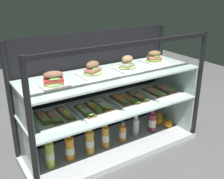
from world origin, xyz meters
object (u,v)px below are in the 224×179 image
at_px(orange_fruit_rolled_forward, 159,117).
at_px(plated_roll_sandwich_far_left, 127,65).
at_px(open_sandwich_tray_left_of_center, 54,117).
at_px(orange_fruit_near_left_post, 159,121).
at_px(open_sandwich_tray_near_right_corner, 129,99).
at_px(juice_bottle_front_middle, 90,142).
at_px(plated_roll_sandwich_right_of_center, 93,70).
at_px(juice_bottle_back_center, 105,137).
at_px(juice_bottle_back_right, 123,133).
at_px(juice_bottle_near_post, 152,122).
at_px(juice_bottle_back_left, 50,154).
at_px(orange_fruit_beside_bottles, 168,123).
at_px(plated_roll_sandwich_center, 54,81).
at_px(juice_bottle_front_right_end, 70,148).
at_px(open_sandwich_tray_right_of_center, 95,109).
at_px(juice_bottle_front_fourth, 136,126).
at_px(open_sandwich_tray_far_right, 160,91).
at_px(plated_roll_sandwich_left_of_center, 154,58).

bearing_deg(orange_fruit_rolled_forward, plated_roll_sandwich_far_left, -169.69).
xyz_separation_m(open_sandwich_tray_left_of_center, orange_fruit_near_left_post, (1.05, 0.02, -0.34)).
distance_m(open_sandwich_tray_near_right_corner, juice_bottle_front_middle, 0.48).
xyz_separation_m(plated_roll_sandwich_right_of_center, plated_roll_sandwich_far_left, (0.31, -0.02, 0.00)).
bearing_deg(juice_bottle_back_center, orange_fruit_rolled_forward, 9.50).
height_order(open_sandwich_tray_left_of_center, juice_bottle_back_right, open_sandwich_tray_left_of_center).
xyz_separation_m(juice_bottle_back_center, juice_bottle_near_post, (0.50, -0.01, -0.00)).
distance_m(juice_bottle_back_left, orange_fruit_beside_bottles, 1.16).
relative_size(plated_roll_sandwich_center, juice_bottle_front_right_end, 0.77).
distance_m(open_sandwich_tray_left_of_center, juice_bottle_back_right, 0.67).
xyz_separation_m(juice_bottle_back_right, orange_fruit_rolled_forward, (0.52, 0.11, -0.03)).
relative_size(open_sandwich_tray_left_of_center, juice_bottle_near_post, 1.43).
bearing_deg(open_sandwich_tray_right_of_center, juice_bottle_front_right_end, 176.99).
height_order(open_sandwich_tray_right_of_center, open_sandwich_tray_near_right_corner, open_sandwich_tray_near_right_corner).
distance_m(juice_bottle_back_center, juice_bottle_near_post, 0.50).
bearing_deg(juice_bottle_front_fourth, orange_fruit_beside_bottles, -10.68).
xyz_separation_m(open_sandwich_tray_far_right, juice_bottle_front_right_end, (-0.90, 0.00, -0.29)).
relative_size(open_sandwich_tray_far_right, orange_fruit_near_left_post, 4.06).
bearing_deg(orange_fruit_beside_bottles, open_sandwich_tray_left_of_center, 176.42).
relative_size(open_sandwich_tray_near_right_corner, juice_bottle_back_left, 1.32).
distance_m(plated_roll_sandwich_center, open_sandwich_tray_left_of_center, 0.30).
bearing_deg(plated_roll_sandwich_center, juice_bottle_back_right, 2.61).
xyz_separation_m(plated_roll_sandwich_center, orange_fruit_rolled_forward, (1.12, 0.14, -0.63)).
xyz_separation_m(open_sandwich_tray_far_right, juice_bottle_back_right, (-0.40, 0.00, -0.31)).
distance_m(juice_bottle_back_left, juice_bottle_back_center, 0.48).
relative_size(plated_roll_sandwich_center, open_sandwich_tray_left_of_center, 0.54).
bearing_deg(juice_bottle_front_right_end, juice_bottle_back_center, -0.82).
distance_m(juice_bottle_front_middle, juice_bottle_back_center, 0.15).
height_order(open_sandwich_tray_left_of_center, juice_bottle_near_post, open_sandwich_tray_left_of_center).
height_order(plated_roll_sandwich_left_of_center, open_sandwich_tray_far_right, plated_roll_sandwich_left_of_center).
relative_size(plated_roll_sandwich_right_of_center, juice_bottle_front_fourth, 1.02).
bearing_deg(juice_bottle_front_right_end, juice_bottle_front_middle, -2.78).
distance_m(juice_bottle_back_center, orange_fruit_rolled_forward, 0.71).
bearing_deg(juice_bottle_back_center, open_sandwich_tray_left_of_center, 175.05).
distance_m(plated_roll_sandwich_right_of_center, orange_fruit_near_left_post, 0.95).
xyz_separation_m(plated_roll_sandwich_far_left, open_sandwich_tray_right_of_center, (-0.33, -0.04, -0.29)).
height_order(plated_roll_sandwich_far_left, juice_bottle_near_post, plated_roll_sandwich_far_left).
relative_size(open_sandwich_tray_right_of_center, orange_fruit_beside_bottles, 4.25).
bearing_deg(open_sandwich_tray_far_right, open_sandwich_tray_left_of_center, 178.20).
relative_size(plated_roll_sandwich_right_of_center, juice_bottle_front_right_end, 0.90).
xyz_separation_m(plated_roll_sandwich_right_of_center, juice_bottle_back_center, (0.08, -0.05, -0.57)).
bearing_deg(juice_bottle_near_post, open_sandwich_tray_right_of_center, -179.85).
height_order(juice_bottle_front_middle, orange_fruit_beside_bottles, juice_bottle_front_middle).
distance_m(plated_roll_sandwich_right_of_center, juice_bottle_near_post, 0.82).
bearing_deg(open_sandwich_tray_right_of_center, orange_fruit_beside_bottles, -1.89).
relative_size(plated_roll_sandwich_right_of_center, open_sandwich_tray_right_of_center, 0.63).
bearing_deg(plated_roll_sandwich_far_left, juice_bottle_front_middle, -174.67).
height_order(open_sandwich_tray_near_right_corner, orange_fruit_near_left_post, open_sandwich_tray_near_right_corner).
xyz_separation_m(juice_bottle_back_center, orange_fruit_rolled_forward, (0.70, 0.12, -0.06)).
height_order(plated_roll_sandwich_far_left, juice_bottle_front_right_end, plated_roll_sandwich_far_left).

